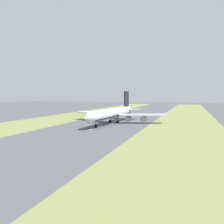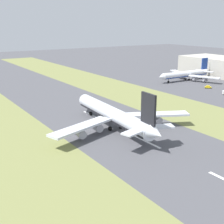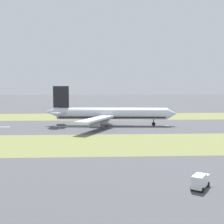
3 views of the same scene
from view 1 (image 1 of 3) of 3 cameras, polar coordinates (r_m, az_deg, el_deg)
The scene contains 7 objects.
ground_plane at distance 141.70m, azimuth 0.04°, elevation -2.63°, with size 800.00×800.00×0.00m, color #4C4C51.
grass_median_west at distance 133.50m, azimuth 18.57°, elevation -3.29°, with size 40.00×600.00×0.01m, color olive.
grass_median_east at distance 162.44m, azimuth -15.08°, elevation -1.88°, with size 40.00×600.00×0.01m, color olive.
centreline_dash_near at distance 193.24m, azimuth 5.48°, elevation -0.77°, with size 1.20×18.00×0.01m, color silver.
centreline_dash_mid at distance 154.99m, azimuth 1.81°, elevation -2.02°, with size 1.20×18.00×0.01m, color silver.
centreline_dash_far at distance 117.91m, azimuth -4.22°, elevation -4.07°, with size 1.20×18.00×0.01m, color silver.
airplane_main_jet at distance 136.66m, azimuth 0.32°, elevation -0.35°, with size 63.98×67.22×20.20m.
Camera 1 is at (-47.58, 132.34, 17.37)m, focal length 35.00 mm.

